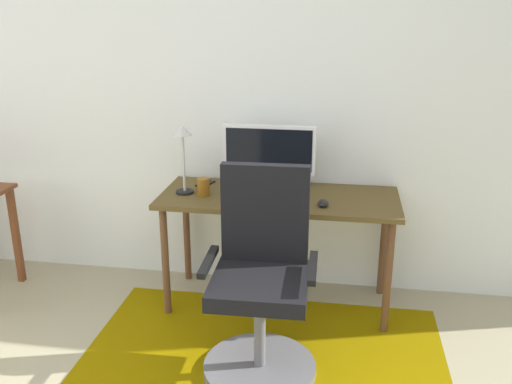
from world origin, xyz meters
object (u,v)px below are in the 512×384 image
(desk, at_px, (279,208))
(cell_phone, at_px, (205,184))
(computer_mouse, at_px, (323,203))
(desk_lamp, at_px, (183,145))
(coffee_cup, at_px, (203,187))
(keyboard, at_px, (263,203))
(office_chair, at_px, (261,295))
(monitor, at_px, (269,152))

(desk, distance_m, cell_phone, 0.52)
(computer_mouse, height_order, desk_lamp, desk_lamp)
(computer_mouse, xyz_separation_m, coffee_cup, (-0.72, 0.07, 0.04))
(desk, relative_size, desk_lamp, 3.40)
(coffee_cup, relative_size, cell_phone, 0.76)
(desk, height_order, computer_mouse, computer_mouse)
(cell_phone, bearing_deg, desk_lamp, -95.52)
(desk, relative_size, keyboard, 3.33)
(cell_phone, height_order, desk_lamp, desk_lamp)
(desk_lamp, bearing_deg, computer_mouse, -6.70)
(cell_phone, xyz_separation_m, desk_lamp, (-0.08, -0.19, 0.30))
(computer_mouse, height_order, cell_phone, computer_mouse)
(cell_phone, relative_size, office_chair, 0.13)
(monitor, height_order, office_chair, monitor)
(desk, bearing_deg, desk_lamp, -175.79)
(monitor, relative_size, office_chair, 0.54)
(coffee_cup, relative_size, desk_lamp, 0.25)
(monitor, bearing_deg, computer_mouse, -39.72)
(desk, bearing_deg, computer_mouse, -27.64)
(desk_lamp, bearing_deg, desk, 4.21)
(desk_lamp, bearing_deg, coffee_cup, -11.08)
(computer_mouse, bearing_deg, coffee_cup, 174.06)
(desk, xyz_separation_m, keyboard, (-0.07, -0.17, 0.09))
(monitor, xyz_separation_m, computer_mouse, (0.35, -0.29, -0.21))
(coffee_cup, bearing_deg, cell_phone, 101.35)
(monitor, distance_m, computer_mouse, 0.51)
(desk, bearing_deg, office_chair, -90.42)
(keyboard, height_order, office_chair, office_chair)
(office_chair, bearing_deg, monitor, 94.01)
(monitor, bearing_deg, office_chair, -84.63)
(cell_phone, distance_m, office_chair, 1.01)
(office_chair, bearing_deg, desk_lamp, 130.51)
(keyboard, xyz_separation_m, desk_lamp, (-0.50, 0.13, 0.29))
(desk, bearing_deg, cell_phone, 163.14)
(computer_mouse, bearing_deg, keyboard, -175.40)
(computer_mouse, distance_m, coffee_cup, 0.72)
(monitor, height_order, cell_phone, monitor)
(desk, xyz_separation_m, monitor, (-0.08, 0.15, 0.31))
(computer_mouse, height_order, office_chair, office_chair)
(desk_lamp, bearing_deg, cell_phone, 67.24)
(keyboard, bearing_deg, cell_phone, 142.85)
(monitor, distance_m, keyboard, 0.39)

